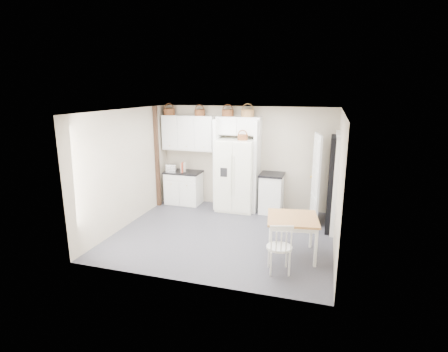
% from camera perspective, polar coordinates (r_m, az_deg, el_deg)
% --- Properties ---
extents(floor, '(4.50, 4.50, 0.00)m').
position_cam_1_polar(floor, '(7.56, -0.09, -9.45)').
color(floor, '#37363E').
rests_on(floor, ground).
extents(ceiling, '(4.50, 4.50, 0.00)m').
position_cam_1_polar(ceiling, '(6.95, -0.10, 10.62)').
color(ceiling, white).
rests_on(ceiling, wall_back).
extents(wall_back, '(4.50, 0.00, 4.50)m').
position_cam_1_polar(wall_back, '(9.04, 3.58, 3.06)').
color(wall_back, tan).
rests_on(wall_back, floor).
extents(wall_left, '(0.00, 4.00, 4.00)m').
position_cam_1_polar(wall_left, '(8.07, -15.57, 1.25)').
color(wall_left, tan).
rests_on(wall_left, floor).
extents(wall_right, '(0.00, 4.00, 4.00)m').
position_cam_1_polar(wall_right, '(6.86, 18.20, -1.14)').
color(wall_right, tan).
rests_on(wall_right, floor).
extents(refrigerator, '(0.94, 0.75, 1.81)m').
position_cam_1_polar(refrigerator, '(8.81, 2.05, 0.17)').
color(refrigerator, white).
rests_on(refrigerator, floor).
extents(base_cab_left, '(0.92, 0.58, 0.85)m').
position_cam_1_polar(base_cab_left, '(9.46, -6.58, -1.97)').
color(base_cab_left, white).
rests_on(base_cab_left, floor).
extents(base_cab_right, '(0.54, 0.65, 0.95)m').
position_cam_1_polar(base_cab_right, '(8.81, 7.76, -2.87)').
color(base_cab_right, white).
rests_on(base_cab_right, floor).
extents(dining_table, '(1.02, 1.02, 0.75)m').
position_cam_1_polar(dining_table, '(6.64, 11.00, -9.65)').
color(dining_table, '#A3683A').
rests_on(dining_table, floor).
extents(windsor_chair, '(0.53, 0.50, 0.89)m').
position_cam_1_polar(windsor_chair, '(6.01, 9.02, -11.42)').
color(windsor_chair, white).
rests_on(windsor_chair, floor).
extents(counter_left, '(0.95, 0.62, 0.04)m').
position_cam_1_polar(counter_left, '(9.35, -6.66, 0.65)').
color(counter_left, black).
rests_on(counter_left, base_cab_left).
extents(counter_right, '(0.58, 0.69, 0.04)m').
position_cam_1_polar(counter_right, '(8.68, 7.86, 0.26)').
color(counter_right, black).
rests_on(counter_right, base_cab_right).
extents(toaster, '(0.29, 0.21, 0.18)m').
position_cam_1_polar(toaster, '(9.43, -8.61, 1.38)').
color(toaster, silver).
rests_on(toaster, counter_left).
extents(cookbook_red, '(0.06, 0.18, 0.26)m').
position_cam_1_polar(cookbook_red, '(9.24, -6.75, 1.43)').
color(cookbook_red, '#973520').
rests_on(cookbook_red, counter_left).
extents(cookbook_cream, '(0.08, 0.17, 0.25)m').
position_cam_1_polar(cookbook_cream, '(9.23, -6.70, 1.41)').
color(cookbook_cream, beige).
rests_on(cookbook_cream, counter_left).
extents(basket_upper_a, '(0.30, 0.30, 0.17)m').
position_cam_1_polar(basket_upper_a, '(9.41, -8.93, 10.31)').
color(basket_upper_a, '#59271C').
rests_on(basket_upper_a, upper_cabinet).
extents(basket_upper_c, '(0.27, 0.27, 0.16)m').
position_cam_1_polar(basket_upper_c, '(9.07, -3.99, 10.28)').
color(basket_upper_c, '#59271C').
rests_on(basket_upper_c, upper_cabinet).
extents(basket_bridge_a, '(0.29, 0.29, 0.17)m').
position_cam_1_polar(basket_bridge_a, '(8.84, 0.61, 10.25)').
color(basket_bridge_a, '#59271C').
rests_on(basket_bridge_a, bridge_cabinet).
extents(basket_bridge_b, '(0.32, 0.32, 0.18)m').
position_cam_1_polar(basket_bridge_b, '(8.71, 3.89, 10.21)').
color(basket_bridge_b, '#975D34').
rests_on(basket_bridge_b, bridge_cabinet).
extents(basket_fridge_b, '(0.25, 0.25, 0.13)m').
position_cam_1_polar(basket_fridge_b, '(8.49, 3.05, 6.32)').
color(basket_fridge_b, '#59271C').
rests_on(basket_fridge_b, refrigerator).
extents(upper_cabinet, '(1.40, 0.34, 0.90)m').
position_cam_1_polar(upper_cabinet, '(9.24, -5.77, 7.02)').
color(upper_cabinet, white).
rests_on(upper_cabinet, wall_back).
extents(bridge_cabinet, '(1.12, 0.34, 0.45)m').
position_cam_1_polar(bridge_cabinet, '(8.79, 2.44, 8.20)').
color(bridge_cabinet, white).
rests_on(bridge_cabinet, wall_back).
extents(fridge_panel_left, '(0.08, 0.60, 2.30)m').
position_cam_1_polar(fridge_panel_left, '(8.95, -0.99, 2.00)').
color(fridge_panel_left, white).
rests_on(fridge_panel_left, floor).
extents(fridge_panel_right, '(0.08, 0.60, 2.30)m').
position_cam_1_polar(fridge_panel_right, '(8.70, 5.42, 1.59)').
color(fridge_panel_right, white).
rests_on(fridge_panel_right, floor).
extents(trim_post, '(0.09, 0.09, 2.60)m').
position_cam_1_polar(trim_post, '(9.19, -10.87, 3.02)').
color(trim_post, black).
rests_on(trim_post, floor).
extents(doorway_void, '(0.18, 0.85, 2.05)m').
position_cam_1_polar(doorway_void, '(7.90, 17.27, -1.20)').
color(doorway_void, black).
rests_on(doorway_void, floor).
extents(door_slab, '(0.21, 0.79, 2.05)m').
position_cam_1_polar(door_slab, '(8.22, 14.77, -0.44)').
color(door_slab, white).
rests_on(door_slab, floor).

